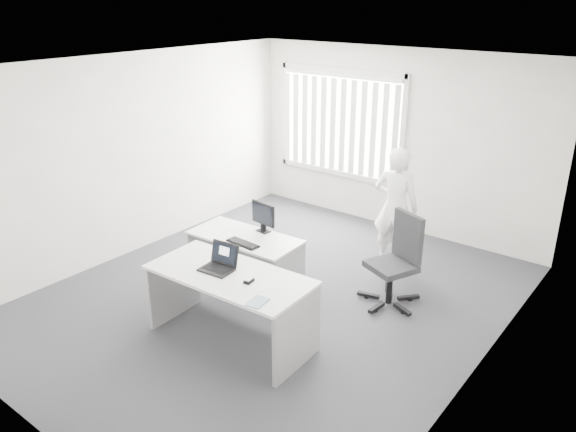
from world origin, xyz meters
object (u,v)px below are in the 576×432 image
Objects in this scene: person at (396,207)px; desk_far at (245,249)px; desk_near at (230,292)px; laptop at (216,259)px; monitor at (263,217)px; office_chair at (394,276)px.

desk_far is at bearing 43.55° from person.
desk_near is 0.39m from laptop.
person is at bearing 57.52° from monitor.
laptop reaches higher than desk_near.
office_chair reaches higher than monitor.
person reaches higher than office_chair.
office_chair is 2.88× the size of monitor.
desk_far is 1.30× the size of office_chair.
monitor is (-0.51, 1.37, -0.09)m from laptop.
person is (0.49, 2.73, 0.25)m from desk_near.
person reaches higher than monitor.
laptop reaches higher than desk_far.
desk_far is 1.34m from laptop.
person is 4.25× the size of monitor.
person reaches higher than laptop.
person is 1.82m from monitor.
office_chair is 3.30× the size of laptop.
monitor is at bearing 114.20° from desk_near.
laptop reaches higher than monitor.
desk_far is 0.88× the size of person.
desk_far is 1.89m from office_chair.
laptop is at bearing -98.90° from office_chair.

